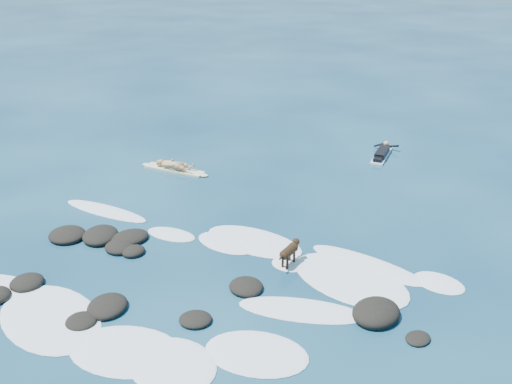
% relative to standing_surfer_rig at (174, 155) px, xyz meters
% --- Properties ---
extents(ground, '(160.00, 160.00, 0.00)m').
position_rel_standing_surfer_rig_xyz_m(ground, '(6.07, -6.35, -0.72)').
color(ground, '#0A2642').
rests_on(ground, ground).
extents(reef_rocks, '(14.69, 5.55, 0.52)m').
position_rel_standing_surfer_rig_xyz_m(reef_rocks, '(5.45, -7.48, -0.63)').
color(reef_rocks, black).
rests_on(reef_rocks, ground).
extents(breaking_foam, '(16.13, 8.56, 0.12)m').
position_rel_standing_surfer_rig_xyz_m(breaking_foam, '(6.15, -7.28, -0.71)').
color(breaking_foam, white).
rests_on(breaking_foam, ground).
extents(standing_surfer_rig, '(3.20, 0.64, 1.82)m').
position_rel_standing_surfer_rig_xyz_m(standing_surfer_rig, '(0.00, 0.00, 0.00)').
color(standing_surfer_rig, beige).
rests_on(standing_surfer_rig, ground).
extents(paddling_surfer_rig, '(1.17, 2.58, 0.45)m').
position_rel_standing_surfer_rig_xyz_m(paddling_surfer_rig, '(7.57, 5.27, -0.57)').
color(paddling_surfer_rig, white).
rests_on(paddling_surfer_rig, ground).
extents(dog, '(0.41, 1.20, 0.76)m').
position_rel_standing_surfer_rig_xyz_m(dog, '(7.08, -4.98, -0.22)').
color(dog, black).
rests_on(dog, ground).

